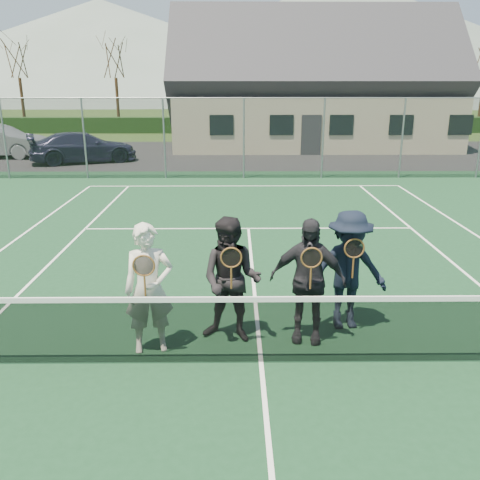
{
  "coord_description": "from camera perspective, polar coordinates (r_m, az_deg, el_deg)",
  "views": [
    {
      "loc": [
        -0.34,
        -5.91,
        3.56
      ],
      "look_at": [
        -0.26,
        1.5,
        1.25
      ],
      "focal_mm": 38.0,
      "sensor_mm": 36.0,
      "label": 1
    }
  ],
  "objects": [
    {
      "name": "court_surface",
      "position": [
        6.9,
        2.38,
        -13.66
      ],
      "size": [
        30.0,
        30.0,
        0.02
      ],
      "primitive_type": "cube",
      "color": "#14381E",
      "rests_on": "ground"
    },
    {
      "name": "perimeter_fence",
      "position": [
        19.51,
        0.43,
        11.34
      ],
      "size": [
        30.07,
        0.07,
        3.02
      ],
      "color": "slate",
      "rests_on": "ground"
    },
    {
      "name": "tarmac_carpark",
      "position": [
        26.4,
        -8.66,
        9.4
      ],
      "size": [
        40.0,
        12.0,
        0.01
      ],
      "primitive_type": "cube",
      "color": "black",
      "rests_on": "ground"
    },
    {
      "name": "player_b",
      "position": [
        7.09,
        -0.96,
        -4.54
      ],
      "size": [
        1.02,
        0.89,
        1.8
      ],
      "color": "black",
      "rests_on": "court_surface"
    },
    {
      "name": "ground",
      "position": [
        26.15,
        0.17,
        9.51
      ],
      "size": [
        220.0,
        220.0,
        0.0
      ],
      "primitive_type": "plane",
      "color": "#2A4217",
      "rests_on": "ground"
    },
    {
      "name": "clubhouse",
      "position": [
        30.22,
        8.07,
        17.98
      ],
      "size": [
        15.6,
        8.2,
        7.7
      ],
      "color": "beige",
      "rests_on": "ground"
    },
    {
      "name": "hedge_row",
      "position": [
        38.03,
        -0.07,
        12.79
      ],
      "size": [
        40.0,
        1.2,
        1.1
      ],
      "primitive_type": "cube",
      "color": "black",
      "rests_on": "ground"
    },
    {
      "name": "player_a",
      "position": [
        6.91,
        -10.19,
        -5.42
      ],
      "size": [
        0.73,
        0.56,
        1.8
      ],
      "color": "silver",
      "rests_on": "court_surface"
    },
    {
      "name": "tree_d",
      "position": [
        40.88,
        18.08,
        19.67
      ],
      "size": [
        3.2,
        3.2,
        7.77
      ],
      "color": "#342413",
      "rests_on": "ground"
    },
    {
      "name": "tree_c",
      "position": [
        39.04,
        3.05,
        20.59
      ],
      "size": [
        3.2,
        3.2,
        7.77
      ],
      "color": "#382114",
      "rests_on": "ground"
    },
    {
      "name": "court_markings",
      "position": [
        6.89,
        2.38,
        -13.56
      ],
      "size": [
        11.03,
        23.83,
        0.01
      ],
      "color": "white",
      "rests_on": "court_surface"
    },
    {
      "name": "hill_centre",
      "position": [
        103.2,
        11.58,
        21.14
      ],
      "size": [
        120.0,
        120.0,
        22.0
      ],
      "primitive_type": "cone",
      "color": "#53645A",
      "rests_on": "ground"
    },
    {
      "name": "tree_a",
      "position": [
        42.0,
        -23.84,
        19.0
      ],
      "size": [
        3.2,
        3.2,
        7.77
      ],
      "color": "#352013",
      "rests_on": "ground"
    },
    {
      "name": "tree_b",
      "position": [
        39.92,
        -13.97,
        20.06
      ],
      "size": [
        3.2,
        3.2,
        7.77
      ],
      "color": "#372214",
      "rests_on": "ground"
    },
    {
      "name": "tennis_net",
      "position": [
        6.64,
        2.43,
        -9.75
      ],
      "size": [
        11.68,
        0.08,
        1.1
      ],
      "color": "slate",
      "rests_on": "ground"
    },
    {
      "name": "hill_west",
      "position": [
        104.02,
        -15.21,
        19.77
      ],
      "size": [
        110.0,
        110.0,
        18.0
      ],
      "primitive_type": "cone",
      "color": "slate",
      "rests_on": "ground"
    },
    {
      "name": "player_d",
      "position": [
        7.61,
        12.06,
        -3.36
      ],
      "size": [
        1.22,
        0.78,
        1.8
      ],
      "color": "black",
      "rests_on": "court_surface"
    },
    {
      "name": "car_c",
      "position": [
        24.73,
        -17.19,
        9.9
      ],
      "size": [
        5.12,
        3.55,
        1.38
      ],
      "primitive_type": "imported",
      "rotation": [
        0.0,
        0.0,
        1.95
      ],
      "color": "#1B1A35",
      "rests_on": "ground"
    },
    {
      "name": "player_c",
      "position": [
        7.14,
        7.58,
        -4.52
      ],
      "size": [
        1.12,
        0.63,
        1.8
      ],
      "color": "black",
      "rests_on": "court_surface"
    }
  ]
}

